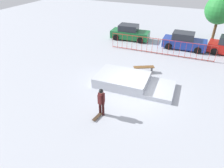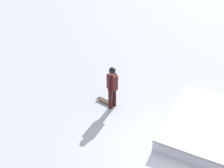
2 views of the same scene
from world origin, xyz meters
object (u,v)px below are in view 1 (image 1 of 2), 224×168
Objects in this scene: park_bench at (144,68)px; distant_tree at (220,10)px; skate_ramp at (129,81)px; skater at (101,100)px; skateboard at (97,117)px; parked_car_green at (130,33)px; parked_car_blue at (184,41)px.

park_bench is 11.28m from distant_tree.
skate_ramp reaches higher than park_bench.
distant_tree reaches higher than skater.
distant_tree is at bearing 168.24° from skateboard.
distant_tree is (8.38, 2.99, 2.59)m from parked_car_green.
skate_ramp is 2.34m from park_bench.
skate_ramp is 3.47× the size of park_bench.
park_bench is 6.82m from parked_car_blue.
skater is 2.11× the size of skateboard.
skateboard is 13.47m from parked_car_green.
park_bench is (0.71, 5.94, -0.65)m from skater.
parked_car_blue reaches higher than skateboard.
parked_car_green is (-3.27, 9.14, 0.41)m from skate_ramp.
park_bench is (0.40, 2.30, 0.04)m from skate_ramp.
parked_car_blue is at bearing -179.80° from skater.
skate_ramp is 13.49m from distant_tree.
parked_car_green is at bearing -153.81° from skater.
skater is at bearing -97.80° from skate_ramp.
park_bench is (0.80, 6.31, 0.28)m from skateboard.
skateboard is at bearing -0.98° from skater.
park_bench is 0.33× the size of distant_tree.
skate_ramp is 4.03m from skateboard.
skater is 6.01m from park_bench.
skate_ramp is at bearing -112.86° from distant_tree.
parked_car_blue is (5.81, -0.37, 0.00)m from parked_car_green.
park_bench is at bearing -115.62° from distant_tree.
distant_tree is (5.42, 15.76, 2.31)m from skater.
distant_tree reaches higher than parked_car_blue.
parked_car_green is 9.27m from distant_tree.
distant_tree is at bearing 51.84° from parked_car_blue.
park_bench is 0.39× the size of parked_car_blue.
skateboard is at bearing -97.26° from park_bench.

